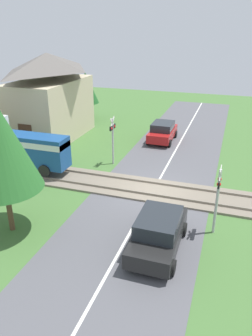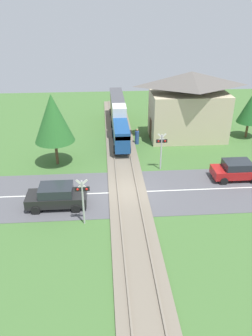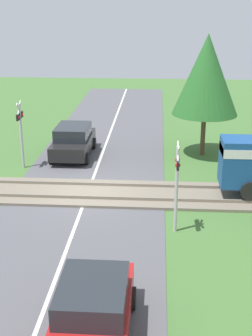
{
  "view_description": "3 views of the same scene",
  "coord_description": "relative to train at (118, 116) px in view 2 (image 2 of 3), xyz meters",
  "views": [
    {
      "loc": [
        -16.02,
        -3.73,
        8.59
      ],
      "look_at": [
        0.0,
        1.61,
        1.2
      ],
      "focal_mm": 35.0,
      "sensor_mm": 36.0,
      "label": 1
    },
    {
      "loc": [
        -1.64,
        -20.6,
        12.7
      ],
      "look_at": [
        0.0,
        1.61,
        1.2
      ],
      "focal_mm": 35.0,
      "sensor_mm": 36.0,
      "label": 2
    },
    {
      "loc": [
        17.76,
        2.84,
        7.67
      ],
      "look_at": [
        0.0,
        1.61,
        1.2
      ],
      "focal_mm": 50.0,
      "sensor_mm": 36.0,
      "label": 3
    }
  ],
  "objects": [
    {
      "name": "road_surface",
      "position": [
        0.0,
        -12.3,
        -1.85
      ],
      "size": [
        48.0,
        6.4,
        0.02
      ],
      "color": "#515156",
      "rests_on": "ground_plane"
    },
    {
      "name": "tree_by_station",
      "position": [
        13.09,
        -2.23,
        1.19
      ],
      "size": [
        2.44,
        2.44,
        4.52
      ],
      "color": "brown",
      "rests_on": "ground_plane"
    },
    {
      "name": "ground_plane",
      "position": [
        0.0,
        -12.3,
        -1.86
      ],
      "size": [
        60.0,
        60.0,
        0.0
      ],
      "primitive_type": "plane",
      "color": "#426B33"
    },
    {
      "name": "station_building",
      "position": [
        6.86,
        -2.01,
        1.4
      ],
      "size": [
        8.04,
        4.55,
        6.69
      ],
      "color": "#C6B793",
      "rests_on": "ground_plane"
    },
    {
      "name": "pedestrian_by_station",
      "position": [
        1.63,
        -3.23,
        -1.14
      ],
      "size": [
        0.39,
        0.39,
        1.57
      ],
      "color": "#2D4C8E",
      "rests_on": "ground_plane"
    },
    {
      "name": "car_far_side",
      "position": [
        8.69,
        -10.86,
        -1.06
      ],
      "size": [
        3.77,
        1.9,
        1.53
      ],
      "color": "#A81919",
      "rests_on": "ground_plane"
    },
    {
      "name": "car_near_crossing",
      "position": [
        -4.96,
        -13.74,
        -1.04
      ],
      "size": [
        4.06,
        1.94,
        1.6
      ],
      "color": "black",
      "rests_on": "ground_plane"
    },
    {
      "name": "crossing_signal_west_approach",
      "position": [
        -3.03,
        -15.84,
        0.19
      ],
      "size": [
        0.9,
        0.18,
        3.21
      ],
      "color": "#B7B7B7",
      "rests_on": "ground_plane"
    },
    {
      "name": "crossing_signal_east_approach",
      "position": [
        3.03,
        -8.76,
        0.19
      ],
      "size": [
        0.9,
        0.18,
        3.21
      ],
      "color": "#B7B7B7",
      "rests_on": "ground_plane"
    },
    {
      "name": "track_bed",
      "position": [
        0.0,
        -12.3,
        -1.79
      ],
      "size": [
        2.8,
        48.0,
        0.24
      ],
      "color": "#756B5B",
      "rests_on": "ground_plane"
    },
    {
      "name": "tree_roadside_hedge",
      "position": [
        -5.69,
        -7.1,
        2.26
      ],
      "size": [
        3.3,
        3.3,
        6.11
      ],
      "color": "brown",
      "rests_on": "ground_plane"
    },
    {
      "name": "train",
      "position": [
        0.0,
        0.0,
        0.0
      ],
      "size": [
        1.58,
        13.48,
        3.18
      ],
      "color": "navy",
      "rests_on": "track_bed"
    }
  ]
}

